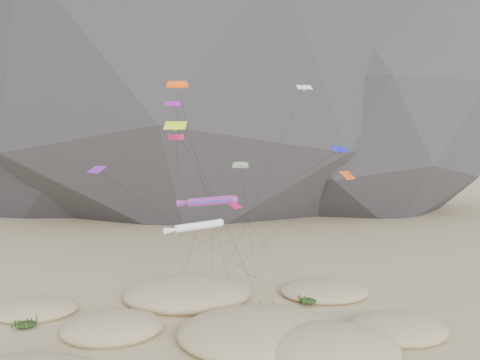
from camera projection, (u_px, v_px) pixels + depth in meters
name	position (u px, v px, depth m)	size (l,w,h in m)	color
ground	(230.00, 350.00, 45.43)	(500.00, 500.00, 0.00)	#CCB789
dunes	(210.00, 329.00, 48.92)	(49.91, 39.87, 3.74)	#CCB789
dune_grass	(220.00, 325.00, 49.70)	(42.38, 29.43, 1.48)	black
kite_stakes	(227.00, 282.00, 68.75)	(22.97, 5.05, 0.30)	#3F2D1E
rainbow_tube_kite	(209.00, 201.00, 55.54)	(7.24, 17.43, 14.24)	#FF1A4B
white_tube_kite	(196.00, 226.00, 51.31)	(6.79, 19.33, 11.77)	white
orange_parafoil	(178.00, 87.00, 59.58)	(8.92, 8.26, 28.34)	#FF5E0D
multi_parafoil	(241.00, 167.00, 60.32)	(4.66, 9.17, 17.96)	red
delta_kites	(231.00, 154.00, 55.02)	(31.88, 19.21, 27.57)	#CA134D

